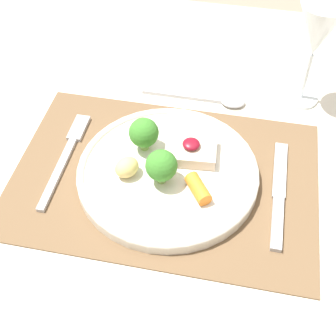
# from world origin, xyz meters

# --- Properties ---
(dining_table) EXTENTS (1.33, 1.09, 0.73)m
(dining_table) POSITION_xyz_m (0.00, 0.00, 0.65)
(dining_table) COLOR beige
(dining_table) RESTS_ON ground_plane
(placemat) EXTENTS (0.48, 0.33, 0.00)m
(placemat) POSITION_xyz_m (0.00, 0.00, 0.73)
(placemat) COLOR brown
(placemat) RESTS_ON dining_table
(dinner_plate) EXTENTS (0.28, 0.28, 0.07)m
(dinner_plate) POSITION_xyz_m (0.00, 0.00, 0.75)
(dinner_plate) COLOR silver
(dinner_plate) RESTS_ON placemat
(fork) EXTENTS (0.02, 0.21, 0.01)m
(fork) POSITION_xyz_m (-0.17, 0.02, 0.74)
(fork) COLOR #B2B2B7
(fork) RESTS_ON placemat
(knife) EXTENTS (0.02, 0.21, 0.01)m
(knife) POSITION_xyz_m (0.18, -0.01, 0.74)
(knife) COLOR #B2B2B7
(knife) RESTS_ON placemat
(spoon) EXTENTS (0.19, 0.04, 0.01)m
(spoon) POSITION_xyz_m (0.06, 0.20, 0.74)
(spoon) COLOR #B2B2B7
(spoon) RESTS_ON dining_table
(wine_glass_near) EXTENTS (0.08, 0.08, 0.19)m
(wine_glass_near) POSITION_xyz_m (0.21, 0.24, 0.87)
(wine_glass_near) COLOR white
(wine_glass_near) RESTS_ON dining_table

